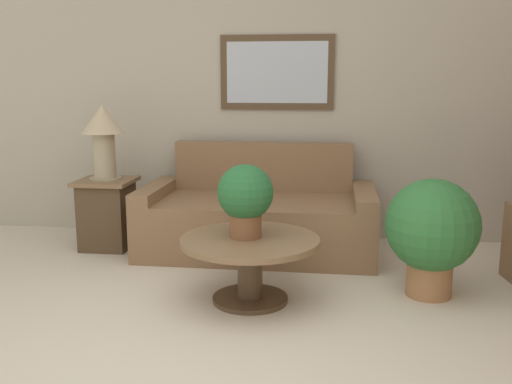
% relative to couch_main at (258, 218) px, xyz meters
% --- Properties ---
extents(wall_back, '(7.97, 0.09, 2.60)m').
position_rel_couch_main_xyz_m(wall_back, '(-0.05, 0.58, 1.01)').
color(wall_back, '#B2A893').
rests_on(wall_back, ground_plane).
extents(couch_main, '(1.98, 0.99, 0.92)m').
position_rel_couch_main_xyz_m(couch_main, '(0.00, 0.00, 0.00)').
color(couch_main, brown).
rests_on(couch_main, ground_plane).
extents(coffee_table, '(0.93, 0.93, 0.44)m').
position_rel_couch_main_xyz_m(coffee_table, '(0.09, -1.16, 0.03)').
color(coffee_table, '#4C3823').
rests_on(coffee_table, ground_plane).
extents(side_table, '(0.48, 0.48, 0.62)m').
position_rel_couch_main_xyz_m(side_table, '(-1.34, -0.07, 0.02)').
color(side_table, '#4C3823').
rests_on(side_table, ground_plane).
extents(table_lamp, '(0.36, 0.36, 0.65)m').
position_rel_couch_main_xyz_m(table_lamp, '(-1.34, -0.07, 0.74)').
color(table_lamp, tan).
rests_on(table_lamp, side_table).
extents(potted_plant_on_table, '(0.37, 0.37, 0.49)m').
position_rel_couch_main_xyz_m(potted_plant_on_table, '(0.06, -1.14, 0.42)').
color(potted_plant_on_table, brown).
rests_on(potted_plant_on_table, coffee_table).
extents(potted_plant_floor, '(0.64, 0.64, 0.82)m').
position_rel_couch_main_xyz_m(potted_plant_floor, '(1.31, -0.89, 0.17)').
color(potted_plant_floor, '#9E6B42').
rests_on(potted_plant_floor, ground_plane).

